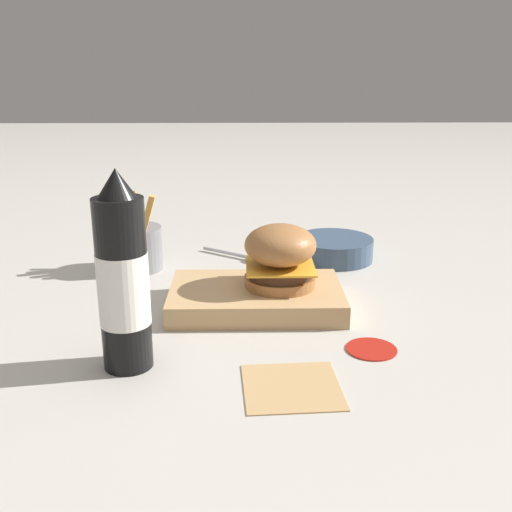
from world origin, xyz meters
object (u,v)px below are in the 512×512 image
Objects in this scene: spoon at (249,257)px; burger at (280,256)px; fries_basket at (136,246)px; serving_board at (256,297)px; side_bowl at (334,248)px; ketchup_bottle at (123,281)px.

burger is at bearing -44.07° from spoon.
spoon is (0.21, 0.04, -0.04)m from fries_basket.
serving_board is 1.77× the size of side_bowl.
ketchup_bottle is at bearing -81.82° from fries_basket.
spoon is (-0.01, 0.23, -0.01)m from serving_board.
ketchup_bottle reaches higher than side_bowl.
ketchup_bottle is 0.38m from fries_basket.
spoon is at bearing 92.14° from serving_board.
serving_board reaches higher than spoon.
burger is 0.31m from fries_basket.
burger is 0.76× the size of fries_basket.
ketchup_bottle is (-0.16, -0.18, 0.10)m from serving_board.
burger reaches higher than side_bowl.
serving_board is 0.26m from ketchup_bottle.
burger reaches higher than spoon.
burger is 0.27m from ketchup_bottle.
ketchup_bottle reaches higher than burger.
burger is at bearing -36.14° from fries_basket.
side_bowl is (0.15, 0.24, 0.01)m from serving_board.
ketchup_bottle is 1.73× the size of fries_basket.
fries_basket is at bearing -133.51° from spoon.
serving_board is 0.29m from fries_basket.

